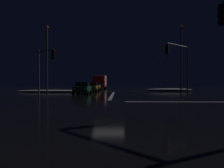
# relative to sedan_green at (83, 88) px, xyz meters

# --- Properties ---
(ground) EXTENTS (120.00, 120.00, 0.10)m
(ground) POSITION_rel_sedan_green_xyz_m (3.98, -11.23, -0.85)
(ground) COLOR black
(stop_line_north) EXTENTS (0.35, 14.77, 0.01)m
(stop_line_north) POSITION_rel_sedan_green_xyz_m (3.98, -2.62, -0.80)
(stop_line_north) COLOR white
(stop_line_north) RESTS_ON ground
(centre_line_ns) EXTENTS (22.00, 0.15, 0.01)m
(centre_line_ns) POSITION_rel_sedan_green_xyz_m (3.98, 8.98, -0.80)
(centre_line_ns) COLOR yellow
(centre_line_ns) RESTS_ON ground
(crosswalk_bar_east) EXTENTS (14.77, 0.40, 0.01)m
(crosswalk_bar_east) POSITION_rel_sedan_green_xyz_m (12.69, -11.23, -0.80)
(crosswalk_bar_east) COLOR white
(crosswalk_bar_east) RESTS_ON ground
(snow_bank_left_curb) EXTENTS (11.96, 1.50, 0.38)m
(snow_bank_left_curb) POSITION_rel_sedan_green_xyz_m (-5.42, 5.04, -0.61)
(snow_bank_left_curb) COLOR white
(snow_bank_left_curb) RESTS_ON ground
(snow_bank_right_curb) EXTENTS (7.74, 1.50, 0.52)m
(snow_bank_right_curb) POSITION_rel_sedan_green_xyz_m (13.39, 9.07, -0.54)
(snow_bank_right_curb) COLOR white
(snow_bank_right_curb) RESTS_ON ground
(sedan_green) EXTENTS (2.02, 4.33, 1.57)m
(sedan_green) POSITION_rel_sedan_green_xyz_m (0.00, 0.00, 0.00)
(sedan_green) COLOR #14512D
(sedan_green) RESTS_ON ground
(sedan_orange) EXTENTS (2.02, 4.33, 1.57)m
(sedan_orange) POSITION_rel_sedan_green_xyz_m (0.39, 6.36, 0.00)
(sedan_orange) COLOR #C66014
(sedan_orange) RESTS_ON ground
(sedan_gray) EXTENTS (2.02, 4.33, 1.57)m
(sedan_gray) POSITION_rel_sedan_green_xyz_m (0.23, 12.78, 0.00)
(sedan_gray) COLOR slate
(sedan_gray) RESTS_ON ground
(box_truck) EXTENTS (2.68, 8.28, 3.08)m
(box_truck) POSITION_rel_sedan_green_xyz_m (0.55, 20.03, 0.91)
(box_truck) COLOR red
(box_truck) RESTS_ON ground
(traffic_signal_nw) EXTENTS (2.94, 2.94, 5.54)m
(traffic_signal_nw) POSITION_rel_sedan_green_xyz_m (-3.83, -3.41, 3.02)
(traffic_signal_nw) COLOR #4C4C51
(traffic_signal_nw) RESTS_ON ground
(traffic_signal_ne) EXTENTS (3.34, 3.34, 6.02)m
(traffic_signal_ne) POSITION_rel_sedan_green_xyz_m (11.67, -3.54, 3.37)
(traffic_signal_ne) COLOR #4C4C51
(traffic_signal_ne) RESTS_ON ground
(streetlamp_right_near) EXTENTS (0.44, 0.44, 9.76)m
(streetlamp_right_near) POSITION_rel_sedan_green_xyz_m (13.69, 2.98, 4.78)
(streetlamp_right_near) COLOR #424247
(streetlamp_right_near) RESTS_ON ground
(streetlamp_right_far) EXTENTS (0.44, 0.44, 10.36)m
(streetlamp_right_far) POSITION_rel_sedan_green_xyz_m (13.69, 18.98, 5.09)
(streetlamp_right_far) COLOR #424247
(streetlamp_right_far) RESTS_ON ground
(streetlamp_left_near) EXTENTS (0.44, 0.44, 9.84)m
(streetlamp_left_near) POSITION_rel_sedan_green_xyz_m (-5.72, 2.98, 4.82)
(streetlamp_left_near) COLOR #424247
(streetlamp_left_near) RESTS_ON ground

